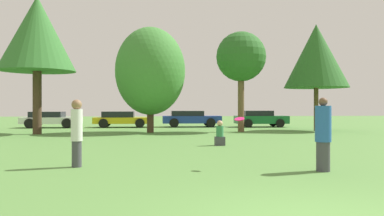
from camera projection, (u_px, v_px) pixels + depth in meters
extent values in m
cylinder|color=#3F3F47|center=(77.00, 154.00, 9.72)|extent=(0.24, 0.24, 0.66)
cylinder|color=silver|center=(77.00, 125.00, 9.72)|extent=(0.29, 0.29, 0.81)
sphere|color=#8C6647|center=(77.00, 105.00, 9.72)|extent=(0.26, 0.26, 0.26)
cylinder|color=#3F3F47|center=(323.00, 156.00, 9.08)|extent=(0.32, 0.32, 0.70)
cylinder|color=#2659A5|center=(323.00, 124.00, 9.08)|extent=(0.37, 0.37, 0.85)
sphere|color=brown|center=(323.00, 102.00, 9.08)|extent=(0.20, 0.20, 0.20)
cylinder|color=#F21E72|center=(239.00, 119.00, 9.48)|extent=(0.26, 0.24, 0.12)
cube|color=#3F3F47|center=(220.00, 141.00, 15.23)|extent=(0.39, 0.32, 0.34)
cylinder|color=#337F4C|center=(220.00, 131.00, 15.23)|extent=(0.29, 0.29, 0.42)
sphere|color=tan|center=(220.00, 123.00, 15.22)|extent=(0.23, 0.23, 0.23)
cylinder|color=#473323|center=(37.00, 103.00, 21.58)|extent=(0.48, 0.48, 3.53)
cone|color=#33702D|center=(37.00, 33.00, 21.57)|extent=(4.23, 4.23, 4.23)
cylinder|color=#473323|center=(150.00, 111.00, 23.00)|extent=(0.40, 0.40, 2.53)
ellipsoid|color=#3D7F33|center=(150.00, 71.00, 22.99)|extent=(4.16, 4.16, 5.24)
cylinder|color=brown|center=(241.00, 101.00, 23.77)|extent=(0.39, 0.39, 3.80)
sphere|color=#286023|center=(241.00, 57.00, 23.76)|extent=(3.07, 3.07, 3.07)
cylinder|color=brown|center=(316.00, 109.00, 24.72)|extent=(0.29, 0.29, 2.77)
cone|color=#286023|center=(316.00, 56.00, 24.71)|extent=(4.08, 4.08, 4.08)
cube|color=silver|center=(52.00, 120.00, 28.46)|extent=(4.19, 1.89, 0.47)
cube|color=black|center=(47.00, 114.00, 28.43)|extent=(2.31, 1.65, 0.41)
cylinder|color=black|center=(72.00, 122.00, 29.50)|extent=(0.71, 0.18, 0.71)
cylinder|color=black|center=(67.00, 123.00, 27.66)|extent=(0.71, 0.18, 0.71)
cylinder|color=black|center=(37.00, 122.00, 29.27)|extent=(0.71, 0.18, 0.71)
cylinder|color=black|center=(29.00, 123.00, 27.42)|extent=(0.71, 0.18, 0.71)
cube|color=gold|center=(123.00, 120.00, 29.02)|extent=(4.26, 1.85, 0.47)
cube|color=black|center=(118.00, 114.00, 28.99)|extent=(2.35, 1.61, 0.44)
cylinder|color=black|center=(141.00, 122.00, 30.05)|extent=(0.68, 0.22, 0.68)
cylinder|color=black|center=(140.00, 123.00, 28.24)|extent=(0.68, 0.22, 0.68)
cylinder|color=black|center=(107.00, 122.00, 29.81)|extent=(0.68, 0.22, 0.68)
cylinder|color=black|center=(103.00, 123.00, 28.00)|extent=(0.68, 0.22, 0.68)
cube|color=#1E389E|center=(192.00, 119.00, 29.57)|extent=(4.46, 1.82, 0.55)
cube|color=black|center=(187.00, 113.00, 29.54)|extent=(2.46, 1.59, 0.39)
cylinder|color=black|center=(208.00, 122.00, 30.59)|extent=(0.69, 0.17, 0.69)
cylinder|color=black|center=(211.00, 123.00, 28.81)|extent=(0.69, 0.17, 0.69)
cylinder|color=black|center=(173.00, 122.00, 30.34)|extent=(0.69, 0.17, 0.69)
cylinder|color=black|center=(174.00, 123.00, 28.56)|extent=(0.69, 0.17, 0.69)
cube|color=#196633|center=(261.00, 120.00, 29.50)|extent=(3.93, 1.80, 0.59)
cube|color=black|center=(257.00, 113.00, 29.48)|extent=(2.17, 1.57, 0.40)
cylinder|color=black|center=(273.00, 122.00, 30.50)|extent=(0.64, 0.19, 0.64)
cylinder|color=black|center=(280.00, 123.00, 28.74)|extent=(0.64, 0.19, 0.64)
cylinder|color=black|center=(243.00, 122.00, 30.27)|extent=(0.64, 0.19, 0.64)
cylinder|color=black|center=(248.00, 123.00, 28.51)|extent=(0.64, 0.19, 0.64)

